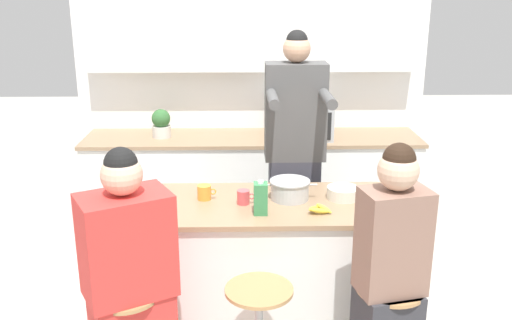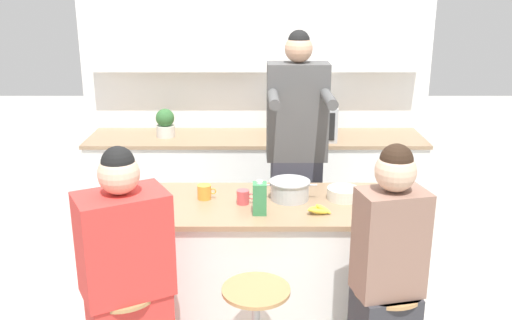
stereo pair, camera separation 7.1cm
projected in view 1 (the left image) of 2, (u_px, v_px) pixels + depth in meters
wall_back at (252, 59)px, 5.01m from camera, size 3.10×0.22×2.70m
back_counter at (252, 186)px, 5.06m from camera, size 2.89×0.61×0.92m
kitchen_island at (256, 268)px, 3.62m from camera, size 1.71×0.72×0.91m
person_cooking at (294, 166)px, 4.06m from camera, size 0.43×0.59×1.89m
person_wrapped_blanket at (130, 292)px, 2.89m from camera, size 0.52×0.46×1.46m
person_seated_near at (389, 289)px, 2.92m from camera, size 0.37×0.32×1.47m
cooking_pot at (290, 190)px, 3.52m from camera, size 0.34×0.25×0.12m
fruit_bowl at (343, 193)px, 3.54m from camera, size 0.20×0.20×0.07m
coffee_cup_near at (243, 197)px, 3.45m from camera, size 0.11×0.08×0.09m
coffee_cup_far at (204, 192)px, 3.52m from camera, size 0.12×0.09×0.09m
banana_bunch at (319, 209)px, 3.32m from camera, size 0.16×0.11×0.05m
juice_carton at (261, 198)px, 3.29m from camera, size 0.08×0.08×0.20m
microwave at (299, 121)px, 4.86m from camera, size 0.54×0.41×0.29m
potted_plant at (161, 123)px, 4.87m from camera, size 0.16×0.16×0.24m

